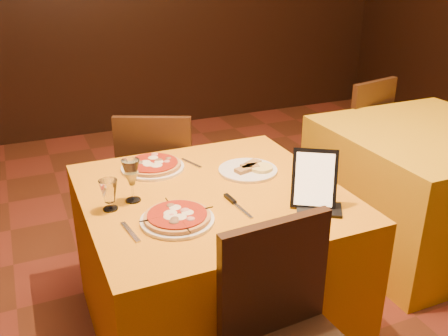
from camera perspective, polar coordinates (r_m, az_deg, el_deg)
name	(u,v)px	position (r m, az deg, el deg)	size (l,w,h in m)	color
main_table	(213,263)	(2.38, -1.32, -10.79)	(1.10, 1.10, 0.75)	orange
side_table	(423,188)	(3.32, 21.80, -2.12)	(1.10, 1.10, 0.75)	#D0950D
chair_main_far	(161,180)	(3.03, -7.27, -1.32)	(0.45, 0.45, 0.91)	black
chair_side_far	(348,136)	(3.82, 13.97, 3.54)	(0.36, 0.36, 0.91)	black
pizza_near	(177,218)	(1.95, -5.36, -5.75)	(0.29, 0.29, 0.03)	white
pizza_far	(153,166)	(2.43, -8.15, 0.22)	(0.30, 0.30, 0.03)	white
cutlet_dish	(248,169)	(2.38, 2.75, -0.12)	(0.28, 0.28, 0.03)	white
wine_glass	(132,180)	(2.10, -10.50, -1.39)	(0.09, 0.09, 0.19)	#D9D77B
water_glass	(109,195)	(2.06, -12.99, -3.04)	(0.08, 0.08, 0.13)	white
tablet	(314,179)	(2.05, 10.29, -1.20)	(0.18, 0.02, 0.24)	black
knife	(240,208)	(2.04, 1.84, -4.62)	(0.19, 0.02, 0.01)	silver
fork_near	(130,232)	(1.91, -10.66, -7.19)	(0.16, 0.02, 0.01)	silver
fork_far	(191,163)	(2.47, -3.78, 0.56)	(0.15, 0.02, 0.01)	silver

